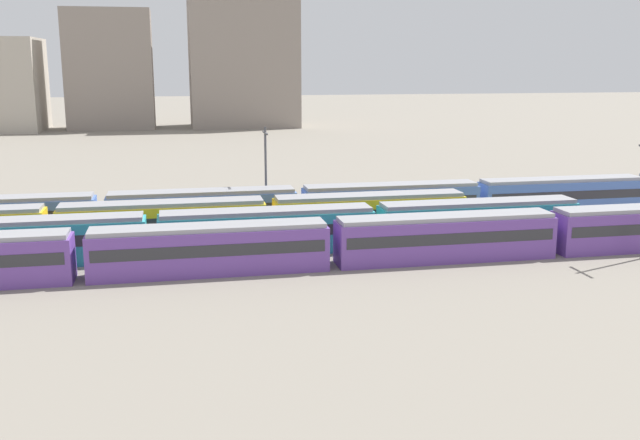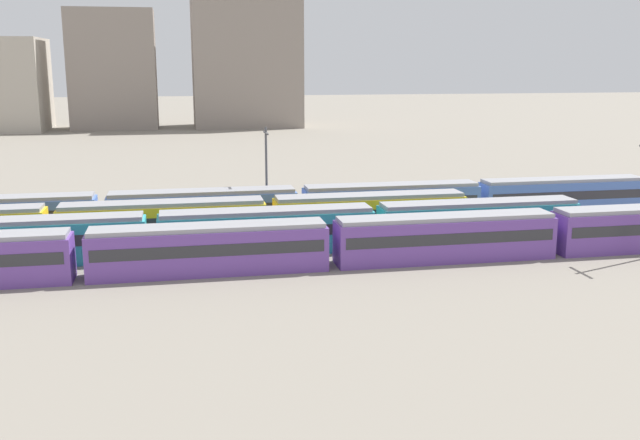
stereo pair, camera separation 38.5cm
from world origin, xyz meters
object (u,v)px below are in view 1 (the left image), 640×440
Objects in this scene: train_track_2 at (164,222)px; catenary_pole_1 at (266,168)px; train_track_1 at (267,231)px; train_track_0 at (332,243)px; train_track_3 at (391,202)px.

catenary_pole_1 reaches higher than train_track_2.
train_track_0 is at bearing -49.84° from train_track_1.
train_track_3 is (9.61, 15.60, 0.00)m from train_track_0.
train_track_1 is 17.43m from train_track_3.
train_track_0 is 1.34× the size of train_track_2.
train_track_2 is at bearing -167.03° from train_track_3.
train_track_2 is at bearing -141.66° from catenary_pole_1.
train_track_0 is 18.97m from catenary_pole_1.
train_track_0 is 16.62m from train_track_2.
train_track_2 is at bearing 148.78° from train_track_1.
train_track_1 is 1.00× the size of train_track_2.
train_track_3 is at bearing 12.97° from train_track_2.
train_track_1 is 0.60× the size of train_track_3.
train_track_1 is at bearing -96.96° from catenary_pole_1.
catenary_pole_1 reaches higher than train_track_3.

